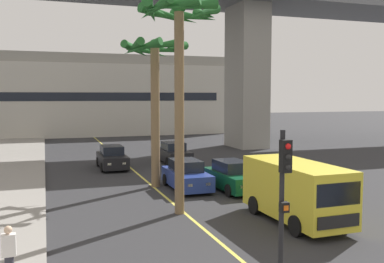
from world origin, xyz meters
TOP-DOWN VIEW (x-y plane):
  - lane_stripe_center at (0.00, 24.00)m, footprint 0.14×56.00m
  - pier_building_backdrop at (0.00, 54.37)m, footprint 34.86×8.04m
  - car_queue_front at (3.43, 28.28)m, footprint 1.84×4.10m
  - car_queue_second at (1.56, 19.53)m, footprint 1.85×4.11m
  - car_queue_third at (3.76, 18.45)m, footprint 1.95×4.16m
  - car_queue_fourth at (-1.23, 27.41)m, footprint 1.85×4.11m
  - delivery_van at (3.75, 12.34)m, footprint 2.24×5.29m
  - traffic_light_median_near at (-0.31, 6.45)m, footprint 0.24×0.37m
  - palm_tree_near_median at (-0.24, 15.02)m, footprint 3.50×3.55m
  - palm_tree_mid_median at (0.11, 20.62)m, footprint 3.70×3.71m
  - pedestrian_mid_block at (-6.48, 9.13)m, footprint 0.34×0.22m

SIDE VIEW (x-z plane):
  - lane_stripe_center at x=0.00m, z-range 0.00..0.01m
  - car_queue_front at x=3.43m, z-range -0.06..1.50m
  - car_queue_second at x=1.56m, z-range -0.06..1.50m
  - car_queue_third at x=3.76m, z-range -0.06..1.50m
  - car_queue_fourth at x=-1.23m, z-range -0.06..1.50m
  - pedestrian_mid_block at x=-6.48m, z-range 0.19..1.81m
  - delivery_van at x=3.75m, z-range 0.11..2.47m
  - traffic_light_median_near at x=-0.31m, z-range 0.61..4.81m
  - pier_building_backdrop at x=0.00m, z-range -0.06..9.95m
  - palm_tree_mid_median at x=0.11m, z-range 2.35..10.35m
  - palm_tree_near_median at x=-0.24m, z-range 2.90..11.83m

